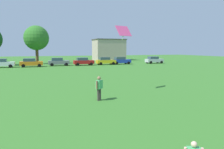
{
  "coord_description": "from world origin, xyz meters",
  "views": [
    {
      "loc": [
        -1.84,
        -0.17,
        3.59
      ],
      "look_at": [
        2.18,
        11.25,
        2.15
      ],
      "focal_mm": 34.75,
      "sensor_mm": 36.0,
      "label": 1
    }
  ],
  "objects_px": {
    "parked_car_orange_1": "(31,63)",
    "parked_car_silver_6": "(154,60)",
    "tree_far_right": "(36,38)",
    "parked_car_white_0": "(2,63)",
    "parked_car_gray_2": "(58,62)",
    "kite": "(123,31)",
    "parked_car_yellow_4": "(105,61)",
    "parked_car_red_3": "(83,61)",
    "adult_bystander": "(99,86)",
    "parked_car_blue_5": "(121,61)"
  },
  "relations": [
    {
      "from": "adult_bystander",
      "to": "parked_car_white_0",
      "type": "xyz_separation_m",
      "value": [
        -10.19,
        31.39,
        -0.15
      ]
    },
    {
      "from": "parked_car_white_0",
      "to": "parked_car_orange_1",
      "type": "relative_size",
      "value": 1.0
    },
    {
      "from": "kite",
      "to": "parked_car_yellow_4",
      "type": "relative_size",
      "value": 0.35
    },
    {
      "from": "parked_car_white_0",
      "to": "parked_car_yellow_4",
      "type": "xyz_separation_m",
      "value": [
        20.89,
        0.68,
        0.0
      ]
    },
    {
      "from": "adult_bystander",
      "to": "kite",
      "type": "bearing_deg",
      "value": -3.81
    },
    {
      "from": "parked_car_silver_6",
      "to": "tree_far_right",
      "type": "distance_m",
      "value": 28.51
    },
    {
      "from": "parked_car_blue_5",
      "to": "tree_far_right",
      "type": "xyz_separation_m",
      "value": [
        -18.28,
        7.62,
        5.2
      ]
    },
    {
      "from": "adult_bystander",
      "to": "kite",
      "type": "distance_m",
      "value": 5.63
    },
    {
      "from": "adult_bystander",
      "to": "parked_car_yellow_4",
      "type": "height_order",
      "value": "adult_bystander"
    },
    {
      "from": "parked_car_gray_2",
      "to": "parked_car_yellow_4",
      "type": "height_order",
      "value": "same"
    },
    {
      "from": "adult_bystander",
      "to": "parked_car_silver_6",
      "type": "relative_size",
      "value": 0.39
    },
    {
      "from": "parked_car_red_3",
      "to": "parked_car_yellow_4",
      "type": "xyz_separation_m",
      "value": [
        5.11,
        0.26,
        0.0
      ]
    },
    {
      "from": "parked_car_orange_1",
      "to": "parked_car_silver_6",
      "type": "height_order",
      "value": "same"
    },
    {
      "from": "parked_car_white_0",
      "to": "parked_car_orange_1",
      "type": "bearing_deg",
      "value": -0.58
    },
    {
      "from": "adult_bystander",
      "to": "parked_car_yellow_4",
      "type": "distance_m",
      "value": 33.81
    },
    {
      "from": "parked_car_orange_1",
      "to": "parked_car_gray_2",
      "type": "xyz_separation_m",
      "value": [
        5.4,
        1.1,
        0.0
      ]
    },
    {
      "from": "parked_car_red_3",
      "to": "parked_car_yellow_4",
      "type": "height_order",
      "value": "same"
    },
    {
      "from": "parked_car_gray_2",
      "to": "parked_car_red_3",
      "type": "bearing_deg",
      "value": -6.87
    },
    {
      "from": "kite",
      "to": "parked_car_gray_2",
      "type": "distance_m",
      "value": 30.15
    },
    {
      "from": "parked_car_silver_6",
      "to": "parked_car_blue_5",
      "type": "bearing_deg",
      "value": 179.57
    },
    {
      "from": "parked_car_blue_5",
      "to": "parked_car_silver_6",
      "type": "bearing_deg",
      "value": -0.43
    },
    {
      "from": "kite",
      "to": "parked_car_yellow_4",
      "type": "height_order",
      "value": "kite"
    },
    {
      "from": "parked_car_gray_2",
      "to": "tree_far_right",
      "type": "distance_m",
      "value": 10.03
    },
    {
      "from": "parked_car_blue_5",
      "to": "kite",
      "type": "bearing_deg",
      "value": -111.42
    },
    {
      "from": "parked_car_silver_6",
      "to": "parked_car_red_3",
      "type": "bearing_deg",
      "value": -178.48
    },
    {
      "from": "parked_car_red_3",
      "to": "kite",
      "type": "bearing_deg",
      "value": -95.27
    },
    {
      "from": "parked_car_white_0",
      "to": "parked_car_blue_5",
      "type": "xyz_separation_m",
      "value": [
        24.73,
        0.95,
        0.0
      ]
    },
    {
      "from": "parked_car_white_0",
      "to": "tree_far_right",
      "type": "distance_m",
      "value": 11.93
    },
    {
      "from": "parked_car_white_0",
      "to": "parked_car_red_3",
      "type": "distance_m",
      "value": 15.79
    },
    {
      "from": "parked_car_gray_2",
      "to": "parked_car_silver_6",
      "type": "bearing_deg",
      "value": -0.4
    },
    {
      "from": "parked_car_yellow_4",
      "to": "parked_car_gray_2",
      "type": "bearing_deg",
      "value": 177.98
    },
    {
      "from": "parked_car_red_3",
      "to": "parked_car_yellow_4",
      "type": "bearing_deg",
      "value": 2.95
    },
    {
      "from": "kite",
      "to": "parked_car_orange_1",
      "type": "relative_size",
      "value": 0.35
    },
    {
      "from": "kite",
      "to": "tree_far_right",
      "type": "bearing_deg",
      "value": 100.1
    },
    {
      "from": "parked_car_blue_5",
      "to": "parked_car_silver_6",
      "type": "distance_m",
      "value": 8.68
    },
    {
      "from": "parked_car_orange_1",
      "to": "tree_far_right",
      "type": "distance_m",
      "value": 10.15
    },
    {
      "from": "parked_car_blue_5",
      "to": "parked_car_white_0",
      "type": "bearing_deg",
      "value": -177.8
    },
    {
      "from": "kite",
      "to": "parked_car_orange_1",
      "type": "xyz_separation_m",
      "value": [
        -7.92,
        28.66,
        -4.16
      ]
    },
    {
      "from": "parked_car_red_3",
      "to": "parked_car_blue_5",
      "type": "relative_size",
      "value": 1.0
    },
    {
      "from": "parked_car_orange_1",
      "to": "tree_far_right",
      "type": "xyz_separation_m",
      "value": [
        1.28,
        8.63,
        5.2
      ]
    },
    {
      "from": "tree_far_right",
      "to": "parked_car_orange_1",
      "type": "bearing_deg",
      "value": -98.41
    },
    {
      "from": "parked_car_yellow_4",
      "to": "tree_far_right",
      "type": "distance_m",
      "value": 17.25
    },
    {
      "from": "parked_car_orange_1",
      "to": "parked_car_blue_5",
      "type": "bearing_deg",
      "value": 2.94
    },
    {
      "from": "parked_car_white_0",
      "to": "parked_car_blue_5",
      "type": "bearing_deg",
      "value": 2.2
    },
    {
      "from": "parked_car_orange_1",
      "to": "parked_car_silver_6",
      "type": "relative_size",
      "value": 1.0
    },
    {
      "from": "parked_car_white_0",
      "to": "parked_car_yellow_4",
      "type": "distance_m",
      "value": 20.9
    },
    {
      "from": "kite",
      "to": "parked_car_white_0",
      "type": "relative_size",
      "value": 0.35
    },
    {
      "from": "parked_car_white_0",
      "to": "parked_car_gray_2",
      "type": "height_order",
      "value": "same"
    },
    {
      "from": "kite",
      "to": "parked_car_yellow_4",
      "type": "bearing_deg",
      "value": 75.15
    },
    {
      "from": "kite",
      "to": "parked_car_blue_5",
      "type": "xyz_separation_m",
      "value": [
        11.64,
        29.66,
        -4.16
      ]
    }
  ]
}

